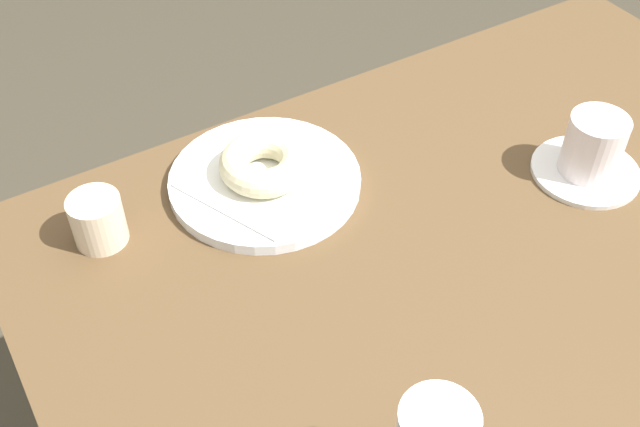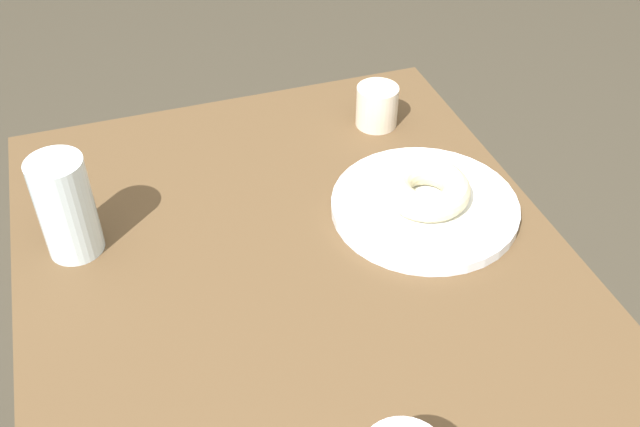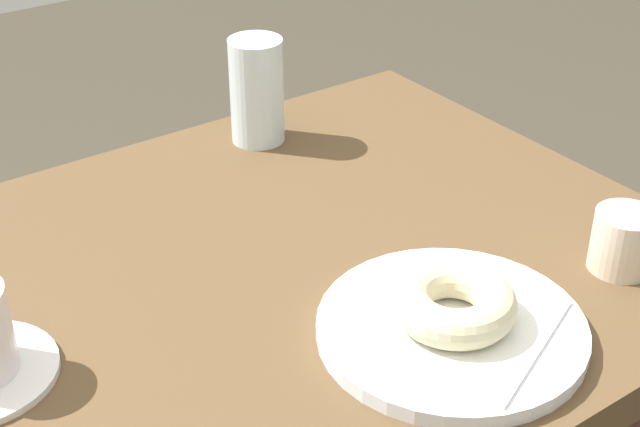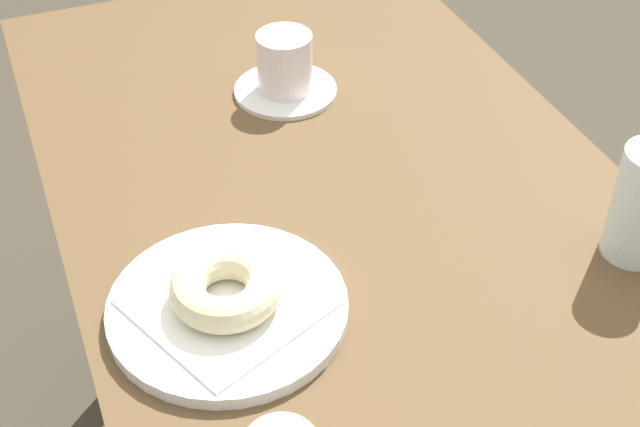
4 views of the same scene
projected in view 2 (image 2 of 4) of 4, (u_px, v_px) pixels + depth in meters
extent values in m
cube|color=brown|center=(338.00, 365.00, 0.77)|extent=(1.02, 0.63, 0.04)
cylinder|color=brown|center=(131.00, 337.00, 1.26)|extent=(0.05, 0.05, 0.68)
cylinder|color=brown|center=(366.00, 279.00, 1.37)|extent=(0.05, 0.05, 0.68)
cylinder|color=white|center=(425.00, 206.00, 0.92)|extent=(0.23, 0.23, 0.01)
cube|color=white|center=(425.00, 201.00, 0.91)|extent=(0.21, 0.21, 0.00)
torus|color=beige|center=(427.00, 189.00, 0.90)|extent=(0.11, 0.11, 0.03)
cylinder|color=silver|center=(66.00, 207.00, 0.83)|extent=(0.06, 0.06, 0.13)
cylinder|color=beige|center=(377.00, 106.00, 1.05)|extent=(0.06, 0.06, 0.06)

